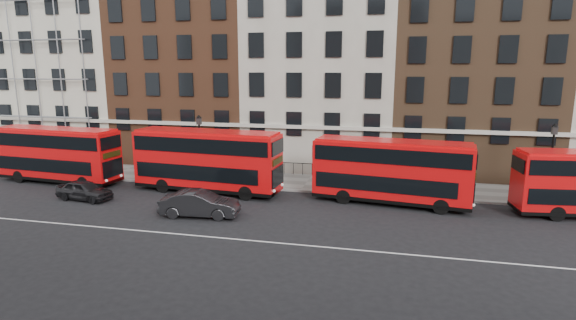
% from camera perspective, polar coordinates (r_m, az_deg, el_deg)
% --- Properties ---
extents(ground, '(120.00, 120.00, 0.00)m').
position_cam_1_polar(ground, '(25.98, -1.87, -8.72)').
color(ground, black).
rests_on(ground, ground).
extents(pavement, '(80.00, 5.00, 0.15)m').
position_cam_1_polar(pavement, '(35.74, 2.44, -2.87)').
color(pavement, slate).
rests_on(pavement, ground).
extents(kerb, '(80.00, 0.30, 0.16)m').
position_cam_1_polar(kerb, '(33.37, 1.65, -3.92)').
color(kerb, gray).
rests_on(kerb, ground).
extents(road_centre_line, '(70.00, 0.12, 0.01)m').
position_cam_1_polar(road_centre_line, '(24.18, -3.11, -10.31)').
color(road_centre_line, white).
rests_on(road_centre_line, ground).
extents(building_terrace, '(64.00, 11.95, 22.00)m').
position_cam_1_polar(building_terrace, '(41.94, 4.05, 13.28)').
color(building_terrace, beige).
rests_on(building_terrace, ground).
extents(bus_a, '(10.62, 3.39, 4.39)m').
position_cam_1_polar(bus_a, '(40.07, -27.29, 0.75)').
color(bus_a, red).
rests_on(bus_a, ground).
extents(bus_b, '(11.08, 3.52, 4.58)m').
position_cam_1_polar(bus_b, '(33.31, -10.27, 0.07)').
color(bus_b, red).
rests_on(bus_b, ground).
extents(bus_c, '(10.57, 3.87, 4.34)m').
position_cam_1_polar(bus_c, '(30.70, 12.90, -1.27)').
color(bus_c, red).
rests_on(bus_c, ground).
extents(car_rear, '(4.19, 2.08, 1.37)m').
position_cam_1_polar(car_rear, '(34.32, -24.44, -3.50)').
color(car_rear, black).
rests_on(car_rear, ground).
extents(car_front, '(4.99, 2.19, 1.59)m').
position_cam_1_polar(car_front, '(28.34, -11.17, -5.48)').
color(car_front, black).
rests_on(car_front, ground).
extents(lamp_post_left, '(0.44, 0.44, 5.33)m').
position_cam_1_polar(lamp_post_left, '(35.70, -11.12, 1.83)').
color(lamp_post_left, black).
rests_on(lamp_post_left, pavement).
extents(lamp_post_right, '(0.44, 0.44, 5.33)m').
position_cam_1_polar(lamp_post_right, '(34.68, 30.43, 0.14)').
color(lamp_post_right, black).
rests_on(lamp_post_right, pavement).
extents(iron_railings, '(6.60, 0.06, 1.00)m').
position_cam_1_polar(iron_railings, '(37.71, 3.07, -1.21)').
color(iron_railings, black).
rests_on(iron_railings, pavement).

